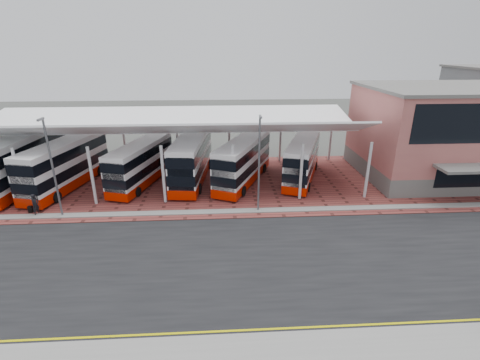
{
  "coord_description": "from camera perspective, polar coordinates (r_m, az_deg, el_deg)",
  "views": [
    {
      "loc": [
        -1.06,
        -19.78,
        13.01
      ],
      "look_at": [
        0.51,
        6.87,
        2.61
      ],
      "focal_mm": 26.0,
      "sensor_mm": 36.0,
      "label": 1
    }
  ],
  "objects": [
    {
      "name": "forecourt",
      "position": [
        35.39,
        1.82,
        -0.24
      ],
      "size": [
        72.0,
        16.0,
        0.06
      ],
      "primitive_type": "cube",
      "color": "brown",
      "rests_on": "ground"
    },
    {
      "name": "ground",
      "position": [
        23.7,
        -0.26,
        -12.01
      ],
      "size": [
        140.0,
        140.0,
        0.0
      ],
      "primitive_type": "plane",
      "color": "#3E403B"
    },
    {
      "name": "yellow_line_near",
      "position": [
        18.25,
        1.05,
        -24.07
      ],
      "size": [
        120.0,
        0.12,
        0.01
      ],
      "primitive_type": "cube",
      "color": "#C7BE00",
      "rests_on": "road"
    },
    {
      "name": "bus_4",
      "position": [
        34.51,
        0.53,
        3.05
      ],
      "size": [
        6.4,
        10.6,
        4.33
      ],
      "rotation": [
        0.0,
        0.0,
        -0.41
      ],
      "color": "white",
      "rests_on": "forecourt"
    },
    {
      "name": "pedestrian",
      "position": [
        32.61,
        -30.55,
        -3.5
      ],
      "size": [
        0.59,
        0.76,
        1.84
      ],
      "primitive_type": "imported",
      "rotation": [
        0.0,
        0.0,
        1.32
      ],
      "color": "black",
      "rests_on": "forecourt"
    },
    {
      "name": "bus_0",
      "position": [
        39.5,
        -32.1,
        2.6
      ],
      "size": [
        3.71,
        12.3,
        5.0
      ],
      "rotation": [
        0.0,
        0.0,
        -0.08
      ],
      "color": "white",
      "rests_on": "forecourt"
    },
    {
      "name": "bus_5",
      "position": [
        35.91,
        10.2,
        3.25
      ],
      "size": [
        5.68,
        10.11,
        4.1
      ],
      "rotation": [
        0.0,
        0.0,
        -0.36
      ],
      "color": "white",
      "rests_on": "forecourt"
    },
    {
      "name": "lamp_west",
      "position": [
        30.35,
        -28.46,
        2.09
      ],
      "size": [
        0.16,
        0.9,
        8.07
      ],
      "color": "#585A60",
      "rests_on": "ground"
    },
    {
      "name": "bus_3",
      "position": [
        35.32,
        -7.92,
        3.47
      ],
      "size": [
        3.69,
        11.27,
        4.56
      ],
      "rotation": [
        0.0,
        0.0,
        -0.11
      ],
      "color": "white",
      "rests_on": "forecourt"
    },
    {
      "name": "canopy",
      "position": [
        34.83,
        -11.6,
        8.91
      ],
      "size": [
        37.0,
        11.63,
        7.07
      ],
      "color": "silver",
      "rests_on": "ground"
    },
    {
      "name": "terminal",
      "position": [
        42.25,
        31.67,
        6.73
      ],
      "size": [
        18.4,
        14.4,
        9.25
      ],
      "color": "#605E5B",
      "rests_on": "ground"
    },
    {
      "name": "north_kerb",
      "position": [
        29.05,
        -0.94,
        -5.17
      ],
      "size": [
        120.0,
        0.8,
        0.14
      ],
      "primitive_type": "cube",
      "color": "slate",
      "rests_on": "ground"
    },
    {
      "name": "bus_1",
      "position": [
        37.2,
        -26.73,
        2.22
      ],
      "size": [
        4.96,
        11.24,
        4.51
      ],
      "rotation": [
        0.0,
        0.0,
        -0.23
      ],
      "color": "white",
      "rests_on": "forecourt"
    },
    {
      "name": "road",
      "position": [
        22.87,
        -0.12,
        -13.36
      ],
      "size": [
        120.0,
        14.0,
        0.02
      ],
      "primitive_type": "cube",
      "color": "black",
      "rests_on": "ground"
    },
    {
      "name": "lamp_east",
      "position": [
        27.62,
        3.16,
        3.0
      ],
      "size": [
        0.16,
        0.9,
        8.07
      ],
      "color": "#585A60",
      "rests_on": "ground"
    },
    {
      "name": "suitcase",
      "position": [
        33.57,
        -31.17,
        -4.14
      ],
      "size": [
        0.34,
        0.24,
        0.58
      ],
      "primitive_type": "cube",
      "color": "black",
      "rests_on": "forecourt"
    },
    {
      "name": "bus_2",
      "position": [
        35.58,
        -15.9,
        2.59
      ],
      "size": [
        4.96,
        10.19,
        4.1
      ],
      "rotation": [
        0.0,
        0.0,
        -0.28
      ],
      "color": "white",
      "rests_on": "forecourt"
    },
    {
      "name": "yellow_line_far",
      "position": [
        18.47,
        0.98,
        -23.41
      ],
      "size": [
        120.0,
        0.12,
        0.01
      ],
      "primitive_type": "cube",
      "color": "#C7BE00",
      "rests_on": "road"
    }
  ]
}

